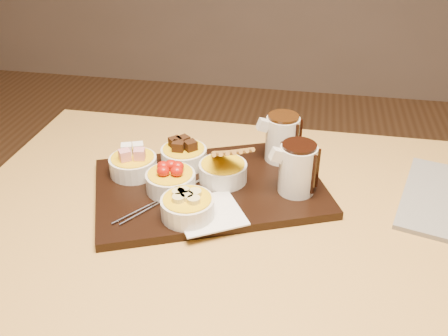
% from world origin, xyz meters
% --- Properties ---
extents(dining_table, '(1.20, 0.80, 0.75)m').
position_xyz_m(dining_table, '(0.00, 0.00, 0.65)').
color(dining_table, '#BA8F45').
rests_on(dining_table, ground).
extents(serving_board, '(0.54, 0.45, 0.02)m').
position_xyz_m(serving_board, '(-0.12, 0.07, 0.76)').
color(serving_board, black).
rests_on(serving_board, dining_table).
extents(napkin, '(0.16, 0.16, 0.00)m').
position_xyz_m(napkin, '(-0.10, -0.03, 0.77)').
color(napkin, white).
rests_on(napkin, serving_board).
extents(bowl_marshmallows, '(0.10, 0.10, 0.04)m').
position_xyz_m(bowl_marshmallows, '(-0.28, 0.09, 0.79)').
color(bowl_marshmallows, silver).
rests_on(bowl_marshmallows, serving_board).
extents(bowl_cake, '(0.10, 0.10, 0.04)m').
position_xyz_m(bowl_cake, '(-0.19, 0.14, 0.79)').
color(bowl_cake, silver).
rests_on(bowl_cake, serving_board).
extents(bowl_strawberries, '(0.10, 0.10, 0.04)m').
position_xyz_m(bowl_strawberries, '(-0.19, 0.04, 0.79)').
color(bowl_strawberries, silver).
rests_on(bowl_strawberries, serving_board).
extents(bowl_biscotti, '(0.10, 0.10, 0.04)m').
position_xyz_m(bowl_biscotti, '(-0.09, 0.10, 0.79)').
color(bowl_biscotti, silver).
rests_on(bowl_biscotti, serving_board).
extents(bowl_bananas, '(0.10, 0.10, 0.04)m').
position_xyz_m(bowl_bananas, '(-0.13, -0.04, 0.79)').
color(bowl_bananas, silver).
rests_on(bowl_bananas, serving_board).
extents(pitcher_dark_chocolate, '(0.10, 0.10, 0.10)m').
position_xyz_m(pitcher_dark_chocolate, '(0.06, 0.08, 0.82)').
color(pitcher_dark_chocolate, silver).
rests_on(pitcher_dark_chocolate, serving_board).
extents(pitcher_milk_chocolate, '(0.10, 0.10, 0.10)m').
position_xyz_m(pitcher_milk_chocolate, '(0.02, 0.21, 0.82)').
color(pitcher_milk_chocolate, silver).
rests_on(pitcher_milk_chocolate, serving_board).
extents(fondue_skewers, '(0.23, 0.17, 0.01)m').
position_xyz_m(fondue_skewers, '(-0.19, 0.01, 0.77)').
color(fondue_skewers, silver).
rests_on(fondue_skewers, serving_board).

